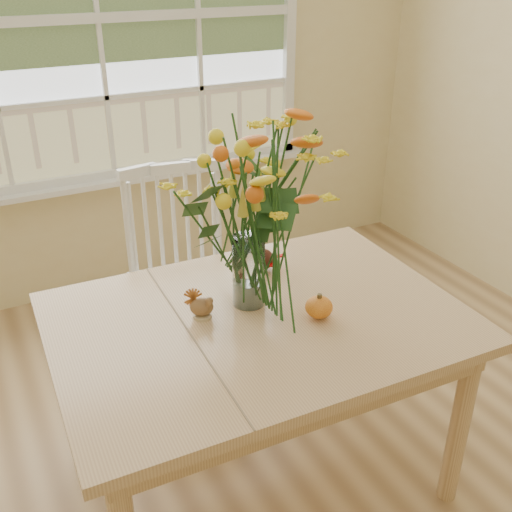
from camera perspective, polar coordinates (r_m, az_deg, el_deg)
wall_back at (r=3.42m, az=-14.61°, el=17.80°), size 4.00×0.02×2.70m
window at (r=3.36m, az=-14.82°, el=20.77°), size 2.42×0.12×1.74m
dining_table at (r=2.10m, az=0.25°, el=-7.81°), size 1.41×1.03×0.74m
windsor_chair at (r=2.76m, az=-7.14°, el=-1.04°), size 0.52×0.51×1.00m
flower_vase at (r=1.95m, az=-0.75°, el=5.15°), size 0.54×0.54×0.64m
pumpkin at (r=2.04m, az=6.01°, el=-4.95°), size 0.09×0.09×0.07m
turkey_figurine at (r=2.03m, az=-5.19°, el=-4.86°), size 0.10×0.09×0.10m
dark_gourd at (r=2.32m, az=0.60°, el=-0.40°), size 0.13×0.09×0.08m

